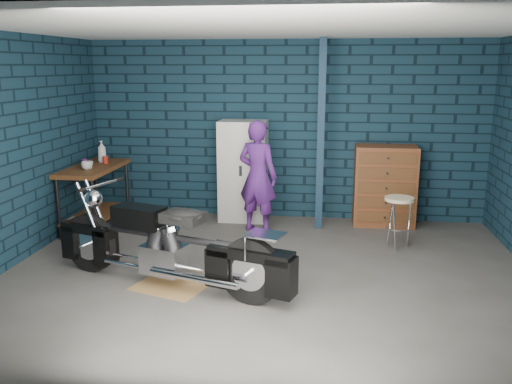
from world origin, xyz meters
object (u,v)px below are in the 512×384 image
at_px(person, 258,176).
at_px(storage_bin, 83,229).
at_px(shop_stool, 398,223).
at_px(locker, 243,171).
at_px(workbench, 95,197).
at_px(tool_chest, 385,186).
at_px(motorcycle, 169,239).

xyz_separation_m(person, storage_bin, (-2.35, -0.64, -0.67)).
xyz_separation_m(storage_bin, shop_stool, (4.24, 0.13, 0.21)).
bearing_deg(locker, storage_bin, -150.04).
height_order(workbench, tool_chest, tool_chest).
distance_m(storage_bin, tool_chest, 4.35).
xyz_separation_m(locker, tool_chest, (2.11, 0.00, -0.17)).
xyz_separation_m(workbench, person, (2.37, 0.14, 0.34)).
xyz_separation_m(workbench, storage_bin, (0.02, -0.50, -0.33)).
xyz_separation_m(workbench, locker, (2.07, 0.68, 0.31)).
xyz_separation_m(person, locker, (-0.29, 0.54, -0.03)).
relative_size(motorcycle, storage_bin, 5.90).
xyz_separation_m(motorcycle, tool_chest, (2.49, 2.68, 0.06)).
distance_m(workbench, storage_bin, 0.60).
height_order(motorcycle, person, person).
bearing_deg(person, storage_bin, 34.91).
relative_size(person, shop_stool, 2.35).
relative_size(motorcycle, tool_chest, 2.05).
distance_m(workbench, tool_chest, 4.24).
height_order(motorcycle, shop_stool, motorcycle).
bearing_deg(workbench, shop_stool, -4.90).
height_order(person, locker, person).
distance_m(person, tool_chest, 1.91).
xyz_separation_m(tool_chest, shop_stool, (0.08, -1.05, -0.25)).
xyz_separation_m(workbench, tool_chest, (4.18, 0.68, 0.14)).
bearing_deg(workbench, motorcycle, -49.67).
xyz_separation_m(person, shop_stool, (1.89, -0.50, -0.46)).
height_order(storage_bin, tool_chest, tool_chest).
xyz_separation_m(motorcycle, person, (0.67, 2.13, 0.26)).
relative_size(person, tool_chest, 1.35).
height_order(workbench, storage_bin, workbench).
distance_m(storage_bin, shop_stool, 4.25).
height_order(tool_chest, shop_stool, tool_chest).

